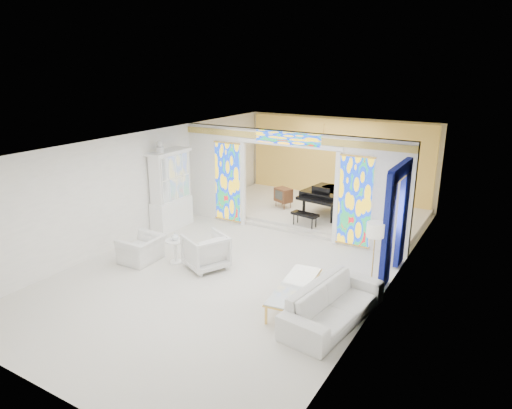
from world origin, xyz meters
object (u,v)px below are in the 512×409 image
Objects in this scene: sofa at (333,304)px; tv_console at (283,195)px; coffee_table at (295,286)px; grand_piano at (333,194)px; armchair_right at (206,251)px; armchair_left at (142,249)px; china_cabinet at (171,191)px.

tv_console is (-3.94, 5.52, 0.24)m from sofa.
grand_piano is at bearing 103.54° from coffee_table.
coffee_table is at bearing 105.14° from armchair_right.
sofa is 3.78× the size of tv_console.
coffee_table is (-0.93, 0.19, 0.04)m from sofa.
armchair_right is (1.62, 0.51, 0.10)m from armchair_left.
armchair_left is 6.22m from grand_piano.
china_cabinet is at bearing 156.44° from coffee_table.
grand_piano is (-1.31, 5.43, 0.45)m from coffee_table.
tv_console is (-3.02, 5.32, 0.20)m from coffee_table.
coffee_table is 3.08× the size of tv_console.
china_cabinet reaches higher than grand_piano.
sofa is at bearing -11.65° from coffee_table.
armchair_right is 0.38× the size of sofa.
coffee_table is at bearing -37.03° from tv_console.
china_cabinet is 2.87× the size of armchair_right.
sofa is at bearing 85.16° from armchair_left.
sofa is (3.57, -0.70, -0.06)m from armchair_right.
armchair_right is at bearing 104.77° from armchair_left.
grand_piano reaches higher than tv_console.
armchair_left is 0.39× the size of grand_piano.
armchair_left is 4.27m from coffee_table.
china_cabinet is 3.23m from armchair_right.
grand_piano is at bearing 38.64° from china_cabinet.
china_cabinet is 5.05m from grand_piano.
china_cabinet is at bearing -98.49° from armchair_right.
sofa is (6.17, -2.48, -0.80)m from china_cabinet.
grand_piano is at bearing 29.32° from sofa.
coffee_table is 5.60m from grand_piano.
sofa is at bearing -31.01° from tv_console.
sofa reaches higher than coffee_table.
sofa is (5.19, -0.18, 0.04)m from armchair_left.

